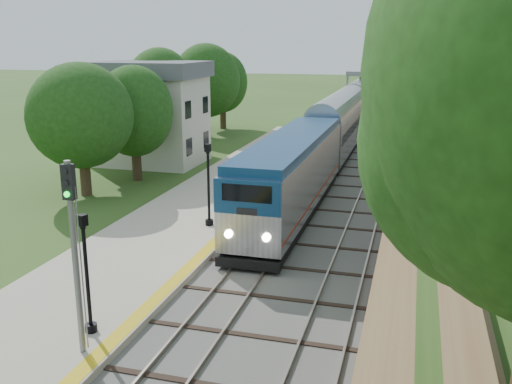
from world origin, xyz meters
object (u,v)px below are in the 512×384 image
(station_building, at_px, (150,112))
(signal_farside, at_px, (411,147))
(lamppost_far, at_px, (209,190))
(lamppost_mid, at_px, (87,281))
(signal_gantry, at_px, (383,85))
(signal_platform, at_px, (73,238))
(train, at_px, (374,92))

(station_building, distance_m, signal_farside, 21.43)
(station_building, relative_size, lamppost_far, 2.04)
(signal_farside, bearing_deg, lamppost_mid, -116.12)
(signal_gantry, height_order, lamppost_far, signal_gantry)
(lamppost_far, height_order, signal_farside, signal_farside)
(signal_gantry, distance_m, signal_platform, 52.99)
(signal_gantry, bearing_deg, signal_farside, -83.38)
(lamppost_far, bearing_deg, station_building, 124.86)
(station_building, bearing_deg, signal_platform, -68.18)
(station_building, relative_size, signal_gantry, 1.02)
(signal_platform, bearing_deg, signal_farside, 66.13)
(signal_gantry, distance_m, train, 22.09)
(station_building, distance_m, signal_platform, 29.86)
(station_building, distance_m, lamppost_mid, 28.70)
(train, relative_size, signal_farside, 24.17)
(lamppost_far, xyz_separation_m, signal_platform, (0.59, -12.63, 1.76))
(train, xyz_separation_m, lamppost_far, (-3.49, -61.87, 0.08))
(lamppost_far, distance_m, signal_farside, 12.59)
(lamppost_mid, distance_m, signal_farside, 21.67)
(station_building, relative_size, signal_farside, 1.53)
(lamppost_mid, bearing_deg, station_building, 111.89)
(lamppost_mid, relative_size, signal_farside, 0.71)
(signal_gantry, xyz_separation_m, lamppost_far, (-5.96, -40.08, -2.56))
(lamppost_mid, relative_size, lamppost_far, 0.94)
(train, distance_m, lamppost_mid, 73.43)
(station_building, height_order, signal_farside, station_building)
(train, distance_m, lamppost_far, 61.97)
(station_building, height_order, train, station_building)
(station_building, xyz_separation_m, signal_farside, (20.20, -7.16, -0.54))
(signal_gantry, distance_m, lamppost_mid, 51.96)
(signal_gantry, xyz_separation_m, signal_platform, (-5.37, -52.71, -0.80))
(station_building, height_order, lamppost_mid, station_building)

